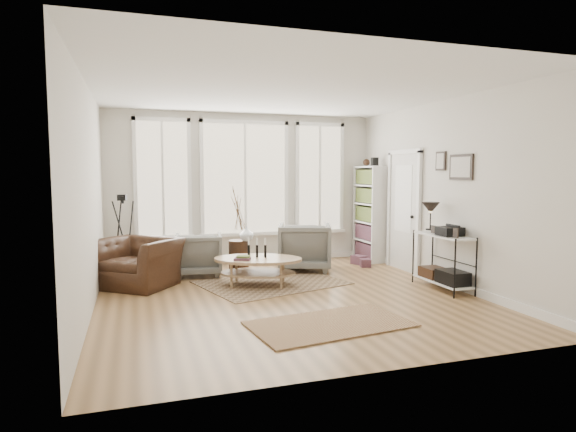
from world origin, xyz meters
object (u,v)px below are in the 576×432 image
object	(u,v)px
armchair_left	(199,254)
accent_chair	(138,262)
bookcase	(369,213)
side_table	(239,230)
coffee_table	(257,264)
armchair_right	(304,246)
low_shelf	(443,256)

from	to	relation	value
armchair_left	accent_chair	size ratio (longest dim) A/B	0.71
bookcase	accent_chair	bearing A→B (deg)	-168.52
armchair_left	side_table	world-z (taller)	side_table
side_table	accent_chair	world-z (taller)	side_table
coffee_table	accent_chair	bearing A→B (deg)	163.31
armchair_right	side_table	xyz separation A→B (m)	(-1.15, 0.32, 0.31)
bookcase	armchair_left	world-z (taller)	bookcase
armchair_right	accent_chair	xyz separation A→B (m)	(-2.90, -0.38, -0.06)
low_shelf	armchair_right	world-z (taller)	low_shelf
coffee_table	armchair_right	size ratio (longest dim) A/B	1.69
armchair_right	bookcase	bearing A→B (deg)	-141.84
low_shelf	accent_chair	bearing A→B (deg)	159.93
armchair_right	accent_chair	distance (m)	2.93
bookcase	coffee_table	distance (m)	3.11
low_shelf	side_table	size ratio (longest dim) A/B	0.85
coffee_table	armchair_right	distance (m)	1.45
side_table	armchair_left	bearing A→B (deg)	-165.58
low_shelf	accent_chair	distance (m)	4.70
bookcase	low_shelf	distance (m)	2.56
armchair_left	side_table	size ratio (longest dim) A/B	0.53
bookcase	coffee_table	world-z (taller)	bookcase
bookcase	armchair_left	size ratio (longest dim) A/B	2.55
bookcase	side_table	size ratio (longest dim) A/B	1.34
low_shelf	armchair_left	xyz separation A→B (m)	(-3.41, 2.13, -0.14)
low_shelf	side_table	xyz separation A→B (m)	(-2.66, 2.32, 0.23)
low_shelf	side_table	bearing A→B (deg)	138.94
coffee_table	side_table	xyz separation A→B (m)	(-0.04, 1.24, 0.40)
low_shelf	accent_chair	xyz separation A→B (m)	(-4.41, 1.61, -0.14)
bookcase	armchair_left	xyz separation A→B (m)	(-3.46, -0.39, -0.59)
armchair_left	armchair_right	bearing A→B (deg)	-175.67
bookcase	accent_chair	size ratio (longest dim) A/B	1.80
armchair_left	armchair_right	xyz separation A→B (m)	(1.89, -0.13, 0.06)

